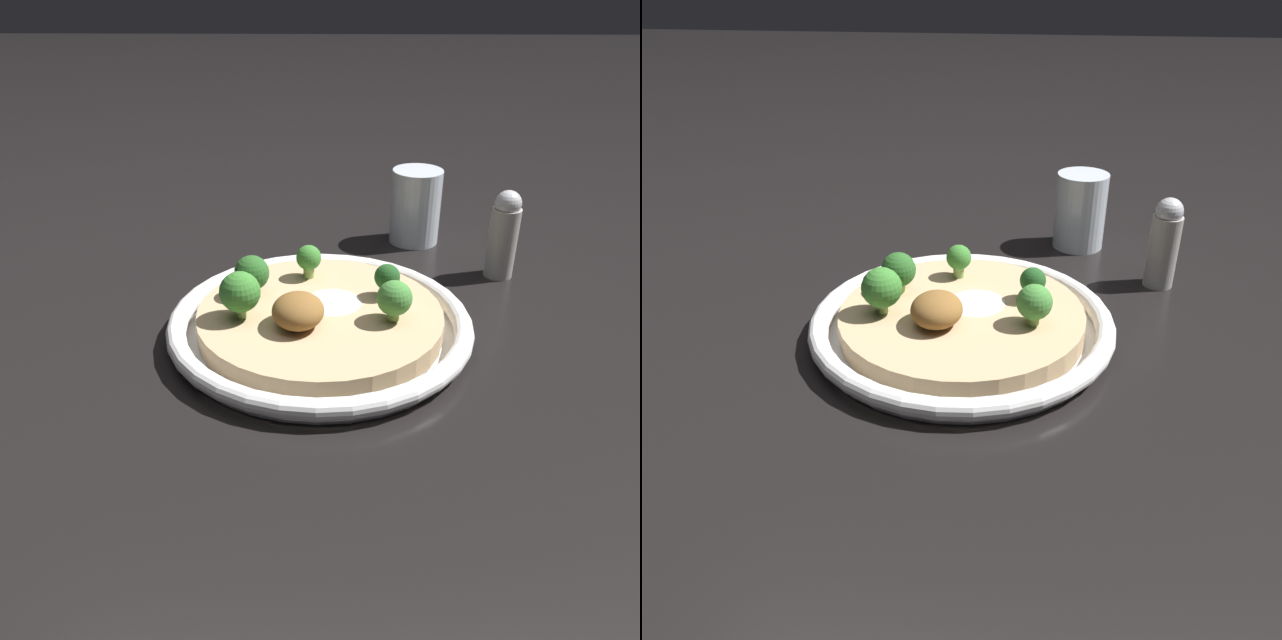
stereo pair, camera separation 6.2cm
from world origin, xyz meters
TOP-DOWN VIEW (x-y plane):
  - ground_plane at (0.00, 0.00)m, footprint 6.00×6.00m
  - risotto_bowl at (0.00, 0.00)m, footprint 0.30×0.30m
  - cheese_sprinkle at (0.02, -0.01)m, footprint 0.06×0.06m
  - crispy_onion_garnish at (-0.03, 0.02)m, footprint 0.06×0.05m
  - broccoli_front at (-0.02, -0.07)m, footprint 0.03×0.03m
  - broccoli_back_right at (0.03, 0.07)m, footprint 0.04×0.04m
  - broccoli_right at (0.07, 0.01)m, footprint 0.03×0.03m
  - broccoli_back_left at (-0.02, 0.08)m, footprint 0.04×0.04m
  - broccoli_front_right at (0.03, -0.07)m, footprint 0.03×0.03m
  - drinking_glass at (0.25, -0.12)m, footprint 0.07×0.07m
  - pepper_shaker at (0.14, -0.21)m, footprint 0.03×0.03m

SIDE VIEW (x-z plane):
  - ground_plane at x=0.00m, z-range 0.00..0.00m
  - risotto_bowl at x=0.00m, z-range 0.00..0.03m
  - cheese_sprinkle at x=0.02m, z-range 0.03..0.04m
  - crispy_onion_garnish at x=-0.03m, z-range 0.03..0.06m
  - drinking_glass at x=0.25m, z-range 0.00..0.10m
  - broccoli_front_right at x=0.03m, z-range 0.03..0.07m
  - broccoli_right at x=0.07m, z-range 0.03..0.07m
  - broccoli_front at x=-0.02m, z-range 0.03..0.07m
  - pepper_shaker at x=0.14m, z-range 0.00..0.11m
  - broccoli_back_right at x=0.03m, z-range 0.03..0.07m
  - broccoli_back_left at x=-0.02m, z-range 0.03..0.08m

